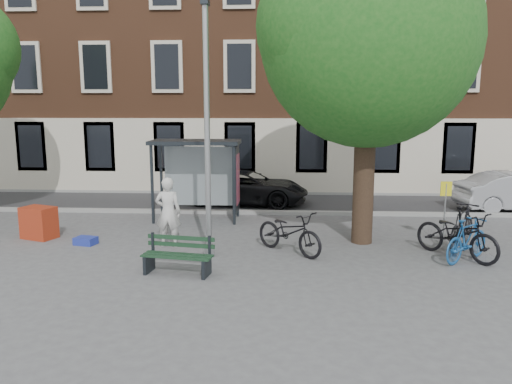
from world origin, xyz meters
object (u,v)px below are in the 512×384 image
at_px(notice_sign, 445,200).
at_px(bike_d, 462,227).
at_px(painter, 168,212).
at_px(bench, 178,257).
at_px(bike_c, 457,234).
at_px(lamppost, 207,145).
at_px(bike_a, 289,232).
at_px(bike_b, 467,240).
at_px(red_stand, 39,223).
at_px(car_dark, 247,187).
at_px(bus_shelter, 208,162).

bearing_deg(notice_sign, bike_d, -54.98).
bearing_deg(painter, bench, 108.37).
bearing_deg(bike_c, lamppost, 143.32).
xyz_separation_m(lamppost, bike_a, (2.00, 0.37, -2.23)).
distance_m(bike_c, notice_sign, 1.36).
bearing_deg(bike_b, red_stand, 41.10).
xyz_separation_m(painter, notice_sign, (7.37, 0.61, 0.28)).
relative_size(lamppost, notice_sign, 3.55).
xyz_separation_m(bike_a, bike_d, (4.50, 0.61, 0.05)).
height_order(bike_a, car_dark, car_dark).
relative_size(lamppost, bench, 3.71).
bearing_deg(car_dark, bike_d, -126.57).
bearing_deg(notice_sign, bike_c, -95.08).
bearing_deg(bus_shelter, bike_a, -55.05).
height_order(bus_shelter, bike_a, bus_shelter).
distance_m(bus_shelter, red_stand, 5.39).
distance_m(lamppost, bike_a, 3.02).
distance_m(bike_b, bike_d, 1.08).
height_order(bench, bike_a, bike_a).
bearing_deg(painter, bike_a, 172.47).
height_order(lamppost, bike_d, lamppost).
height_order(bench, bike_d, bike_d).
bearing_deg(bus_shelter, car_dark, 68.20).
distance_m(painter, red_stand, 3.94).
bearing_deg(bike_c, red_stand, 135.10).
distance_m(painter, bike_d, 7.71).
distance_m(bike_a, bike_b, 4.28).
bearing_deg(notice_sign, red_stand, 177.85).
height_order(bus_shelter, bike_b, bus_shelter).
distance_m(lamppost, car_dark, 7.15).
bearing_deg(bench, car_dark, 92.91).
relative_size(bus_shelter, bike_b, 1.60).
bearing_deg(car_dark, red_stand, 141.55).
bearing_deg(notice_sign, bike_b, -88.65).
height_order(car_dark, notice_sign, notice_sign).
height_order(bike_c, notice_sign, notice_sign).
height_order(bike_a, bike_b, bike_a).
bearing_deg(notice_sign, painter, -177.33).
height_order(bike_d, red_stand, bike_d).
relative_size(bike_a, bike_c, 0.93).
bearing_deg(red_stand, bike_b, -7.57).
xyz_separation_m(bike_d, notice_sign, (-0.33, 0.43, 0.61)).
relative_size(painter, bike_d, 0.93).
bearing_deg(car_dark, lamppost, -176.56).
distance_m(bike_c, red_stand, 11.23).
xyz_separation_m(bus_shelter, car_dark, (1.08, 2.70, -1.28)).
relative_size(red_stand, notice_sign, 0.52).
relative_size(bus_shelter, painter, 1.53).
bearing_deg(lamppost, car_dark, 86.05).
relative_size(bench, bike_d, 0.82).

